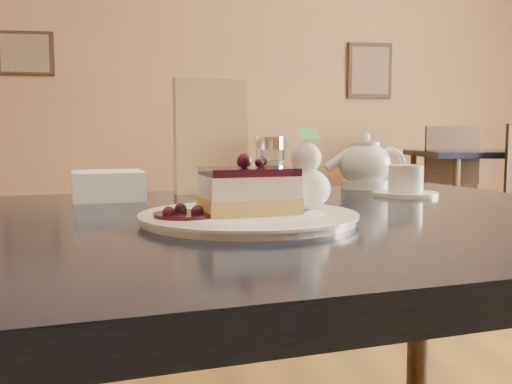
{
  "coord_description": "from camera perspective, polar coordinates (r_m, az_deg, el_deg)",
  "views": [
    {
      "loc": [
        -0.22,
        -0.61,
        0.95
      ],
      "look_at": [
        -0.11,
        0.13,
        0.88
      ],
      "focal_mm": 40.0,
      "sensor_mm": 36.0,
      "label": 1
    }
  ],
  "objects": [
    {
      "name": "bg_table_far_right",
      "position": [
        4.82,
        22.11,
        -5.18
      ],
      "size": [
        1.22,
        2.03,
        1.35
      ],
      "rotation": [
        0.0,
        0.0,
        -0.13
      ],
      "color": "black",
      "rests_on": "ground"
    },
    {
      "name": "berry_sauce",
      "position": [
        0.79,
        -7.11,
        -2.29
      ],
      "size": [
        0.09,
        0.09,
        0.01
      ],
      "primitive_type": "cylinder",
      "color": "black",
      "rests_on": "dessert_plate"
    },
    {
      "name": "sugar_shaker",
      "position": [
        1.25,
        1.4,
        2.84
      ],
      "size": [
        0.07,
        0.07,
        0.12
      ],
      "color": "white",
      "rests_on": "main_table"
    },
    {
      "name": "main_table",
      "position": [
        0.89,
        -1.85,
        -8.01
      ],
      "size": [
        1.46,
        1.1,
        0.83
      ],
      "rotation": [
        0.0,
        0.0,
        0.17
      ],
      "color": "black",
      "rests_on": "ground"
    },
    {
      "name": "cheesecake_slice",
      "position": [
        0.81,
        -0.75,
        0.1
      ],
      "size": [
        0.15,
        0.12,
        0.07
      ],
      "rotation": [
        0.0,
        0.0,
        0.17
      ],
      "color": "tan",
      "rests_on": "dessert_plate"
    },
    {
      "name": "dessert_plate",
      "position": [
        0.82,
        -0.75,
        -2.58
      ],
      "size": [
        0.31,
        0.31,
        0.01
      ],
      "primitive_type": "cylinder",
      "color": "white",
      "rests_on": "main_table"
    },
    {
      "name": "menu_card",
      "position": [
        1.22,
        -4.55,
        5.54
      ],
      "size": [
        0.16,
        0.06,
        0.24
      ],
      "primitive_type": "cube",
      "rotation": [
        0.0,
        0.0,
        0.17
      ],
      "color": "#F2E7B5",
      "rests_on": "main_table"
    },
    {
      "name": "tea_set",
      "position": [
        1.33,
        11.52,
        2.27
      ],
      "size": [
        0.21,
        0.3,
        0.12
      ],
      "color": "white",
      "rests_on": "main_table"
    },
    {
      "name": "napkin_stack",
      "position": [
        1.14,
        -14.6,
        0.65
      ],
      "size": [
        0.15,
        0.15,
        0.06
      ],
      "primitive_type": "cube",
      "rotation": [
        0.0,
        0.0,
        0.17
      ],
      "color": "white",
      "rests_on": "main_table"
    },
    {
      "name": "whipped_cream",
      "position": [
        0.86,
        4.98,
        0.32
      ],
      "size": [
        0.07,
        0.07,
        0.07
      ],
      "color": "white",
      "rests_on": "dessert_plate"
    }
  ]
}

